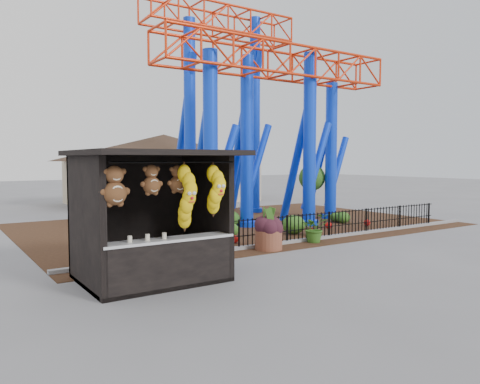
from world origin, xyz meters
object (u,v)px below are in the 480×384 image
prize_booth (154,218)px  potted_plant (314,228)px  roller_coaster (254,82)px  terracotta_planter (269,240)px

prize_booth → potted_plant: size_ratio=3.40×
potted_plant → roller_coaster: bearing=83.8°
roller_coaster → potted_plant: size_ratio=10.70×
prize_booth → terracotta_planter: prize_booth is taller
roller_coaster → potted_plant: (-1.34, -5.53, -5.93)m
prize_booth → roller_coaster: (8.14, 7.31, 4.92)m
terracotta_planter → potted_plant: (2.15, 0.18, 0.19)m
prize_booth → roller_coaster: 11.99m
prize_booth → roller_coaster: bearing=41.9°
roller_coaster → potted_plant: 8.22m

